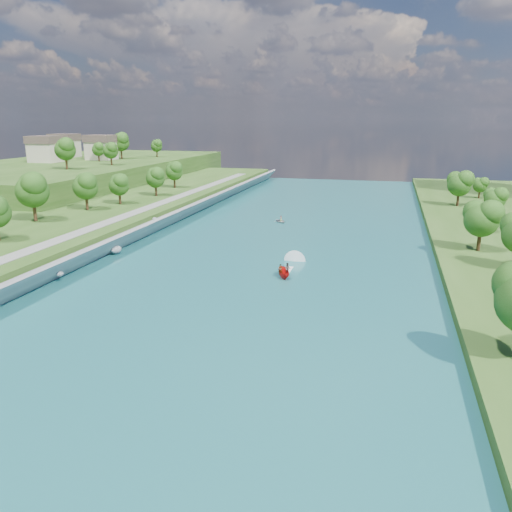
# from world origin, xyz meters

# --- Properties ---
(ground) EXTENTS (260.00, 260.00, 0.00)m
(ground) POSITION_xyz_m (0.00, 0.00, 0.00)
(ground) COLOR #2D5119
(ground) RESTS_ON ground
(river_water) EXTENTS (55.00, 240.00, 0.10)m
(river_water) POSITION_xyz_m (0.00, 20.00, 0.05)
(river_water) COLOR #195B61
(river_water) RESTS_ON ground
(ridge_west) EXTENTS (60.00, 120.00, 9.00)m
(ridge_west) POSITION_xyz_m (-82.50, 95.00, 4.50)
(ridge_west) COLOR #2D5119
(ridge_west) RESTS_ON ground
(riprap_bank) EXTENTS (4.17, 236.00, 4.32)m
(riprap_bank) POSITION_xyz_m (-25.87, 19.11, 1.82)
(riprap_bank) COLOR slate
(riprap_bank) RESTS_ON ground
(riverside_path) EXTENTS (3.00, 200.00, 0.10)m
(riverside_path) POSITION_xyz_m (-32.50, 20.00, 3.55)
(riverside_path) COLOR gray
(riverside_path) RESTS_ON berm_west
(ridge_houses) EXTENTS (29.50, 29.50, 8.40)m
(ridge_houses) POSITION_xyz_m (-88.67, 100.00, 13.31)
(ridge_houses) COLOR beige
(ridge_houses) RESTS_ON ridge_west
(trees_ridge) EXTENTS (16.25, 56.04, 10.78)m
(trees_ridge) POSITION_xyz_m (-69.97, 93.06, 13.75)
(trees_ridge) COLOR #284512
(trees_ridge) RESTS_ON ridge_west
(motorboat) EXTENTS (3.60, 18.81, 2.08)m
(motorboat) POSITION_xyz_m (5.10, 16.38, 0.73)
(motorboat) COLOR red
(motorboat) RESTS_ON river_water
(raft) EXTENTS (3.88, 4.01, 1.49)m
(raft) POSITION_xyz_m (-3.89, 54.15, 0.47)
(raft) COLOR #93969B
(raft) RESTS_ON river_water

